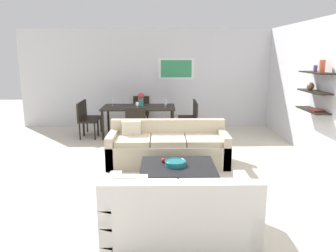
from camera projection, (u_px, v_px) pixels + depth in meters
ground_plane at (160, 169)px, 5.85m from camera, size 18.00×18.00×0.00m
back_wall_unit at (172, 79)px, 9.00m from camera, size 8.40×0.09×2.70m
right_wall_shelf_unit at (318, 90)px, 6.18m from camera, size 0.34×8.20×2.70m
sofa_beige at (168, 148)px, 6.11m from camera, size 2.22×0.90×0.78m
loveseat_white at (179, 211)px, 3.67m from camera, size 1.69×0.90×0.78m
coffee_table at (178, 177)px, 4.94m from camera, size 1.13×0.93×0.38m
decorative_bowl at (175, 163)px, 4.89m from camera, size 0.33×0.33×0.08m
apple_on_coffee_table at (164, 160)px, 5.03m from camera, size 0.07×0.07×0.07m
dining_table at (139, 109)px, 8.05m from camera, size 1.80×0.93×0.75m
dining_chair_foot at (136, 124)px, 7.24m from camera, size 0.44×0.44×0.88m
dining_chair_right_far at (190, 114)px, 8.32m from camera, size 0.44×0.44×0.88m
dining_chair_head at (141, 110)px, 8.94m from camera, size 0.44×0.44×0.88m
dining_chair_left_far at (89, 115)px, 8.28m from camera, size 0.44×0.44×0.88m
dining_chair_left_near at (85, 118)px, 7.87m from camera, size 0.44×0.44×0.88m
dining_chair_right_near at (191, 118)px, 7.91m from camera, size 0.44×0.44×0.88m
wine_glass_head at (140, 100)px, 8.41m from camera, size 0.08×0.08×0.17m
wine_glass_right_near at (166, 103)px, 7.91m from camera, size 0.08×0.08×0.14m
wine_glass_right_far at (165, 101)px, 8.13m from camera, size 0.08×0.08×0.17m
wine_glass_left_far at (112, 101)px, 8.11m from camera, size 0.06×0.06×0.19m
wine_glass_foot at (137, 104)px, 7.62m from camera, size 0.08×0.08×0.17m
centerpiece_vase at (141, 98)px, 8.05m from camera, size 0.16×0.16×0.34m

